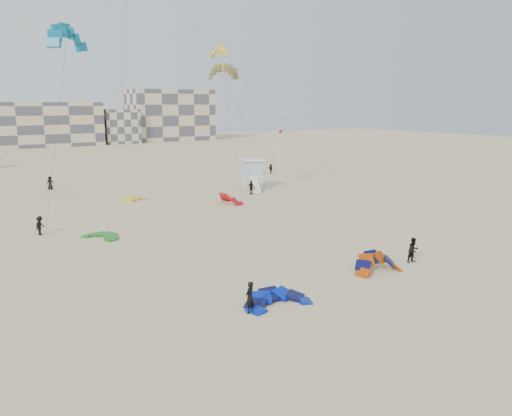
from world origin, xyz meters
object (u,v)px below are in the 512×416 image
kite_ground_orange (377,272)px  lifeguard_tower_near (252,175)px  kitesurfer_main (250,297)px  kite_ground_blue (278,304)px

kite_ground_orange → lifeguard_tower_near: bearing=77.6°
kite_ground_orange → kitesurfer_main: bearing=-168.5°
kite_ground_blue → kite_ground_orange: 9.22m
kite_ground_blue → kitesurfer_main: bearing=-169.0°
kite_ground_orange → lifeguard_tower_near: 35.64m
kite_ground_blue → kitesurfer_main: 2.25m
kite_ground_blue → lifeguard_tower_near: 40.27m
kite_ground_blue → kite_ground_orange: size_ratio=1.17×
kitesurfer_main → kite_ground_orange: bearing=160.0°
kite_ground_blue → lifeguard_tower_near: lifeguard_tower_near is taller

